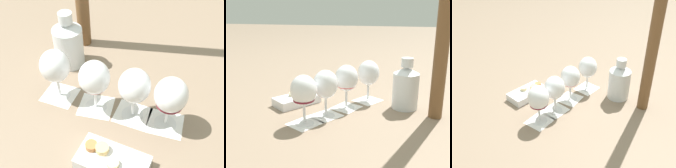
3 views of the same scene
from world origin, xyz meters
The scene contains 11 objects.
ground_plane centered at (0.00, 0.00, 0.00)m, with size 8.00×8.00×0.00m, color #7F6B56.
tasting_card_0 centered at (-0.14, 0.10, 0.00)m, with size 0.14×0.13×0.00m.
tasting_card_1 centered at (-0.04, 0.03, 0.00)m, with size 0.13×0.13×0.00m.
tasting_card_2 centered at (0.05, -0.03, 0.00)m, with size 0.14×0.13×0.00m.
tasting_card_3 centered at (0.13, -0.09, 0.00)m, with size 0.13×0.13×0.00m.
wine_glass_0 centered at (-0.14, 0.10, 0.11)m, with size 0.09×0.09×0.17m.
wine_glass_1 centered at (-0.04, 0.03, 0.11)m, with size 0.09×0.09×0.17m.
wine_glass_2 centered at (0.05, -0.03, 0.11)m, with size 0.09×0.09×0.17m.
wine_glass_3 centered at (0.13, -0.09, 0.11)m, with size 0.09×0.09×0.17m.
ceramic_vase centered at (-0.09, 0.25, 0.09)m, with size 0.10×0.10×0.20m.
snack_dish centered at (-0.05, -0.18, 0.02)m, with size 0.20×0.18×0.05m.
Camera 3 is at (1.04, 0.11, 0.75)m, focal length 45.00 mm.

